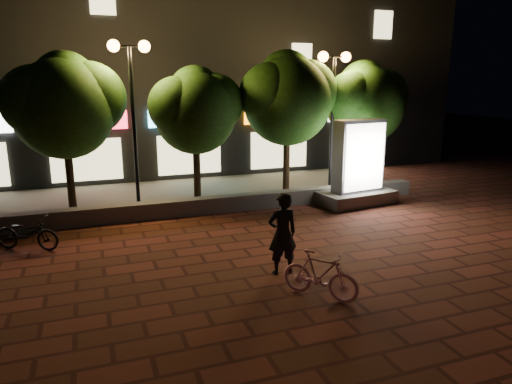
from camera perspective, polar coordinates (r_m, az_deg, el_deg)
name	(u,v)px	position (r m, az deg, el deg)	size (l,w,h in m)	color
ground	(229,260)	(10.95, -3.36, -8.32)	(80.00, 80.00, 0.00)	#5B241C
retaining_wall	(192,207)	(14.56, -7.89, -1.79)	(16.00, 0.45, 0.50)	slate
sidewalk	(177,195)	(16.99, -9.65, -0.35)	(16.00, 5.00, 0.08)	slate
building_block	(147,60)	(22.94, -13.25, 15.56)	(28.00, 8.12, 11.30)	black
tree_left	(65,102)	(15.24, -22.48, 10.20)	(3.60, 3.00, 4.89)	black
tree_mid	(196,107)	(15.61, -7.40, 10.32)	(3.24, 2.70, 4.50)	black
tree_right	(288,95)	(16.64, 3.98, 11.80)	(3.72, 3.10, 5.07)	black
tree_far_right	(366,100)	(18.17, 13.41, 11.00)	(3.48, 2.90, 4.76)	black
street_lamp_left	(131,82)	(15.01, -15.12, 12.94)	(1.26, 0.36, 5.18)	black
street_lamp_right	(333,86)	(17.13, 9.53, 12.80)	(1.26, 0.36, 4.98)	black
ad_kiosk	(358,171)	(15.84, 12.43, 2.60)	(2.78, 1.66, 2.84)	slate
scooter_pink	(320,275)	(9.08, 7.90, -10.07)	(0.44, 1.54, 0.93)	pink
rider	(282,234)	(9.92, 3.28, -5.15)	(0.66, 0.43, 1.80)	black
scooter_parked	(27,233)	(12.74, -26.38, -4.55)	(0.57, 1.63, 0.86)	black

